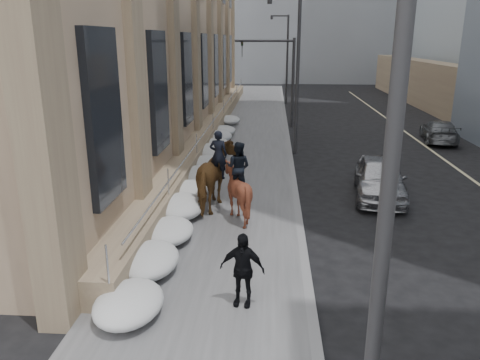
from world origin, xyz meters
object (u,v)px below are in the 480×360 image
mounted_horse_left (217,176)px  mounted_horse_right (237,188)px  car_silver (380,178)px  car_grey (439,131)px  pedestrian (242,269)px

mounted_horse_left → mounted_horse_right: size_ratio=1.08×
car_silver → car_grey: size_ratio=1.03×
car_grey → pedestrian: bearing=70.8°
car_silver → mounted_horse_left: bearing=-153.9°
car_grey → mounted_horse_right: bearing=60.7°
pedestrian → car_silver: (4.81, 8.25, -0.21)m
mounted_horse_right → car_silver: (5.34, 2.89, -0.40)m
mounted_horse_left → car_silver: size_ratio=0.61×
mounted_horse_left → pedestrian: mounted_horse_left is taller
mounted_horse_right → mounted_horse_left: bearing=-32.4°
mounted_horse_left → mounted_horse_right: (0.77, -0.91, -0.12)m
pedestrian → car_grey: pedestrian is taller
mounted_horse_right → car_grey: bearing=-111.9°
pedestrian → car_silver: pedestrian is taller
mounted_horse_left → mounted_horse_right: 1.20m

